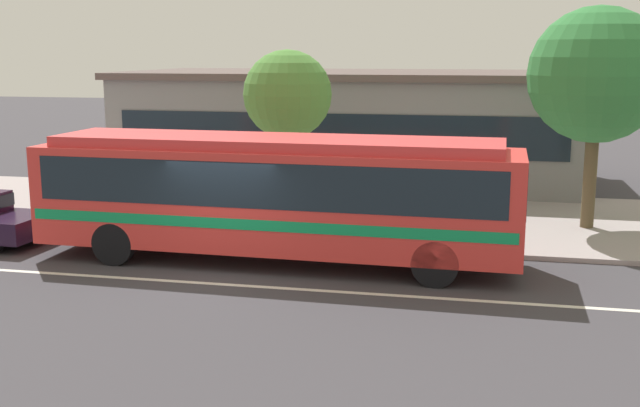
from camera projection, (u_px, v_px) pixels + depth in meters
ground_plane at (223, 273)px, 17.30m from camera, size 120.00×120.00×0.00m
sidewalk_slab at (293, 212)px, 23.56m from camera, size 60.00×8.00×0.12m
lane_stripe_center at (211, 284)px, 16.53m from camera, size 56.00×0.16×0.01m
transit_bus at (276, 190)px, 17.91m from camera, size 11.24×2.78×2.94m
pedestrian_waiting_near_sign at (306, 194)px, 20.75m from camera, size 0.40×0.40×1.71m
bus_stop_sign at (466, 179)px, 19.05m from camera, size 0.08×0.44×2.62m
street_tree_near_stop at (288, 96)px, 22.16m from camera, size 2.54×2.54×4.80m
street_tree_mid_block at (597, 76)px, 20.52m from camera, size 3.62×3.62×5.94m
station_building at (353, 126)px, 29.61m from camera, size 16.92×8.21×4.12m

